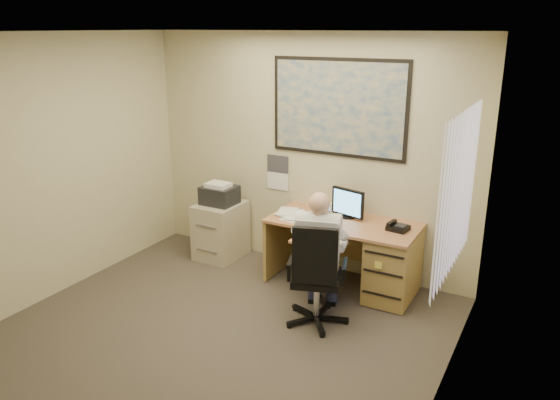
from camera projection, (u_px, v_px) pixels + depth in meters
The scene contains 8 objects.
room_shell at pixel (184, 209), 4.36m from camera, with size 4.00×4.50×2.70m.
desk at pixel (373, 254), 5.79m from camera, with size 1.60×0.97×1.07m.
world_map at pixel (338, 108), 5.89m from camera, with size 1.56×0.03×1.06m, color #1E4C93.
wall_calendar at pixel (278, 173), 6.49m from camera, with size 0.28×0.01×0.42m, color white.
window_blinds at pixel (460, 193), 4.08m from camera, with size 0.06×1.40×1.30m, color beige, non-canonical shape.
filing_cabinet at pixel (221, 225), 6.70m from camera, with size 0.50×0.60×0.96m.
office_chair at pixel (313, 294), 5.20m from camera, with size 0.79×0.79×1.05m.
person at pixel (319, 258), 5.15m from camera, with size 0.53×0.76×1.30m, color silver, non-canonical shape.
Camera 1 is at (2.65, -3.27, 2.74)m, focal length 35.00 mm.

